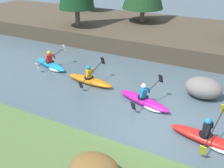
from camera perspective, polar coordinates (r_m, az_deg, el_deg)
ground_plane at (r=10.58m, az=8.59°, el=-8.94°), size 90.00×90.00×0.00m
riverbank_far at (r=20.03m, az=19.27°, el=9.12°), size 44.00×8.74×1.10m
kayaker_lead at (r=10.09m, az=20.50°, el=-11.19°), size 2.80×2.07×1.20m
kayaker_middle at (r=11.77m, az=7.37°, el=-3.69°), size 2.76×2.03×1.20m
kayaker_trailing at (r=13.59m, az=-4.79°, el=0.93°), size 2.79×2.07×1.20m
kayaker_far_back at (r=15.87m, az=-12.99°, el=4.14°), size 2.76×2.03×1.20m
boulder_midstream at (r=12.91m, az=19.30°, el=-0.78°), size 1.70×1.33×0.96m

